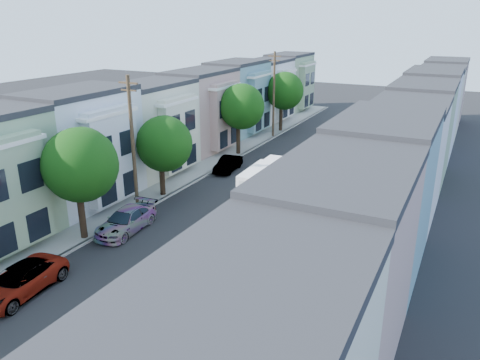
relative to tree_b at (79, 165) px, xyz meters
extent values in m
plane|color=black|center=(6.30, 3.19, -5.16)|extent=(160.00, 160.00, 0.00)
cube|color=black|center=(6.30, 18.19, -5.15)|extent=(12.00, 70.00, 0.02)
cube|color=gray|center=(0.25, 18.19, -5.08)|extent=(0.30, 70.00, 0.15)
cube|color=gray|center=(12.35, 18.19, -5.08)|extent=(0.30, 70.00, 0.15)
cube|color=gray|center=(-1.05, 18.19, -5.08)|extent=(2.60, 70.00, 0.15)
cube|color=gray|center=(13.65, 18.19, -5.08)|extent=(2.60, 70.00, 0.15)
cube|color=gold|center=(6.30, 18.19, -5.16)|extent=(0.12, 70.00, 0.01)
cube|color=silver|center=(-4.85, 18.19, -5.16)|extent=(5.00, 70.00, 8.50)
cube|color=silver|center=(17.45, 18.19, -5.16)|extent=(5.00, 70.00, 8.50)
cylinder|color=black|center=(-0.30, 0.00, -3.39)|extent=(0.44, 0.44, 3.54)
sphere|color=#0C370A|center=(0.00, 0.00, 0.02)|extent=(4.70, 4.70, 4.70)
cylinder|color=black|center=(-0.30, 8.82, -3.71)|extent=(0.44, 0.44, 2.90)
sphere|color=#0C370A|center=(0.00, 8.82, -0.70)|extent=(4.43, 4.43, 4.43)
cylinder|color=black|center=(-0.30, 22.47, -3.39)|extent=(0.44, 0.44, 3.54)
sphere|color=#0C370A|center=(0.00, 22.47, 0.02)|extent=(4.70, 4.70, 4.70)
cylinder|color=black|center=(-0.30, 34.41, -3.38)|extent=(0.44, 0.44, 3.56)
sphere|color=#0C370A|center=(0.00, 34.41, 0.04)|extent=(4.70, 4.70, 4.70)
cylinder|color=black|center=(12.90, 32.77, -3.74)|extent=(0.44, 0.44, 2.85)
sphere|color=#0C370A|center=(13.20, 32.77, -1.23)|extent=(3.10, 3.10, 3.10)
cylinder|color=#42301E|center=(0.00, 5.19, -0.16)|extent=(0.26, 0.26, 10.00)
cube|color=#42301E|center=(0.00, 5.19, 4.44)|extent=(1.60, 0.12, 0.12)
cylinder|color=#42301E|center=(0.00, 31.19, -0.16)|extent=(0.26, 0.26, 10.00)
cube|color=#42301E|center=(0.00, 31.19, 4.44)|extent=(1.60, 0.12, 0.12)
cube|color=white|center=(8.40, 9.60, -3.13)|extent=(2.62, 4.69, 2.56)
cube|color=white|center=(8.40, 13.04, -3.23)|extent=(2.62, 2.18, 2.36)
cube|color=black|center=(8.40, 10.58, -4.54)|extent=(2.41, 6.73, 0.26)
cube|color=#2D0A51|center=(8.02, 7.26, -2.82)|extent=(0.98, 0.04, 0.48)
cube|color=#198C1E|center=(8.89, 7.26, -2.82)|extent=(0.76, 0.04, 0.48)
cylinder|color=black|center=(7.23, 8.31, -4.67)|extent=(0.31, 0.98, 0.98)
cylinder|color=black|center=(9.58, 8.31, -4.67)|extent=(0.31, 0.98, 0.98)
cylinder|color=black|center=(7.23, 12.71, -4.67)|extent=(0.31, 0.98, 0.98)
cylinder|color=black|center=(9.58, 12.71, -4.67)|extent=(0.31, 0.98, 0.98)
imported|color=black|center=(8.51, 20.29, -4.47)|extent=(2.63, 4.83, 1.37)
imported|color=black|center=(1.40, -6.42, -4.41)|extent=(2.84, 5.52, 1.49)
imported|color=#9EA9B6|center=(1.40, 2.22, -4.39)|extent=(2.51, 5.25, 1.53)
imported|color=#4F1222|center=(1.40, 16.95, -4.47)|extent=(1.83, 4.23, 1.37)
imported|color=#545454|center=(11.20, -4.62, -4.47)|extent=(1.75, 4.30, 1.38)
imported|color=#B5B4C2|center=(11.20, 1.82, -4.43)|extent=(1.93, 4.57, 1.46)
imported|color=black|center=(11.20, 22.74, -4.48)|extent=(1.69, 4.22, 1.36)
imported|color=black|center=(11.20, 32.63, -4.51)|extent=(2.37, 4.75, 1.29)
camera|label=1|loc=(21.41, -20.29, 8.70)|focal=35.00mm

